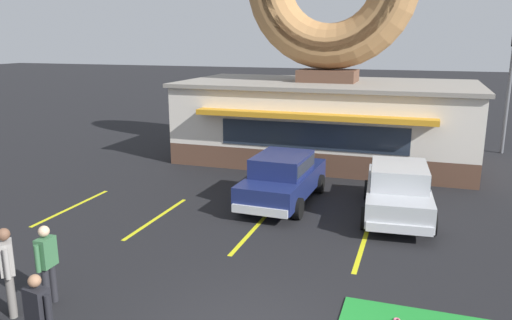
% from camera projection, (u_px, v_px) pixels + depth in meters
% --- Properties ---
extents(donut_shop_building, '(12.30, 6.75, 10.96)m').
position_uv_depth(donut_shop_building, '(328.00, 73.00, 21.04)').
color(donut_shop_building, brown).
rests_on(donut_shop_building, ground).
extents(mini_donut_near_right, '(0.13, 0.13, 0.04)m').
position_uv_depth(mini_donut_near_right, '(397.00, 320.00, 9.29)').
color(mini_donut_near_right, '#D8667F').
rests_on(mini_donut_near_right, putting_mat).
extents(car_navy, '(2.10, 4.62, 1.60)m').
position_uv_depth(car_navy, '(283.00, 176.00, 15.91)').
color(car_navy, navy).
rests_on(car_navy, ground).
extents(car_silver, '(2.24, 4.68, 1.60)m').
position_uv_depth(car_silver, '(398.00, 188.00, 14.66)').
color(car_silver, '#B2B5BA').
rests_on(car_silver, ground).
extents(pedestrian_blue_sweater_man, '(0.45, 0.45, 1.76)m').
position_uv_depth(pedestrian_blue_sweater_man, '(8.00, 267.00, 9.33)').
color(pedestrian_blue_sweater_man, slate).
rests_on(pedestrian_blue_sweater_man, ground).
extents(pedestrian_leather_jacket_man, '(0.59, 0.30, 1.56)m').
position_uv_depth(pedestrian_leather_jacket_man, '(38.00, 315.00, 7.95)').
color(pedestrian_leather_jacket_man, '#7F7056').
rests_on(pedestrian_leather_jacket_man, ground).
extents(pedestrian_clipboard_woman, '(0.25, 0.60, 1.65)m').
position_uv_depth(pedestrian_clipboard_woman, '(47.00, 261.00, 9.74)').
color(pedestrian_clipboard_woman, '#232328').
rests_on(pedestrian_clipboard_woman, ground).
extents(trash_bin, '(0.57, 0.57, 0.97)m').
position_uv_depth(trash_bin, '(468.00, 173.00, 17.74)').
color(trash_bin, '#232833').
rests_on(trash_bin, ground).
extents(traffic_light_pole, '(0.28, 0.47, 5.80)m').
position_uv_depth(traffic_light_pole, '(511.00, 72.00, 22.06)').
color(traffic_light_pole, '#595B60').
rests_on(traffic_light_pole, ground).
extents(parking_stripe_far_left, '(0.12, 3.60, 0.01)m').
position_uv_depth(parking_stripe_far_left, '(72.00, 207.00, 15.62)').
color(parking_stripe_far_left, yellow).
rests_on(parking_stripe_far_left, ground).
extents(parking_stripe_left, '(0.12, 3.60, 0.01)m').
position_uv_depth(parking_stripe_left, '(157.00, 218.00, 14.70)').
color(parking_stripe_left, yellow).
rests_on(parking_stripe_left, ground).
extents(parking_stripe_mid_left, '(0.12, 3.60, 0.01)m').
position_uv_depth(parking_stripe_mid_left, '(253.00, 230.00, 13.78)').
color(parking_stripe_mid_left, yellow).
rests_on(parking_stripe_mid_left, ground).
extents(parking_stripe_centre, '(0.12, 3.60, 0.01)m').
position_uv_depth(parking_stripe_centre, '(363.00, 244.00, 12.85)').
color(parking_stripe_centre, yellow).
rests_on(parking_stripe_centre, ground).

